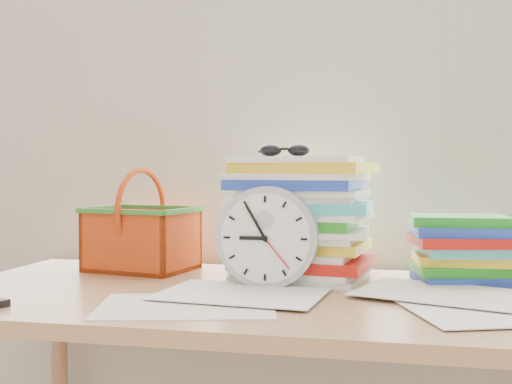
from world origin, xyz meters
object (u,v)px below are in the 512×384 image
(paper_stack, at_px, (299,218))
(book_stack, at_px, (461,249))
(desk, at_px, (266,327))
(basket, at_px, (142,220))
(clock, at_px, (267,237))

(paper_stack, xyz_separation_m, book_stack, (0.37, 0.01, -0.07))
(desk, height_order, basket, basket)
(desk, distance_m, basket, 0.47)
(basket, bearing_deg, clock, -14.32)
(clock, height_order, book_stack, clock)
(paper_stack, distance_m, clock, 0.15)
(desk, xyz_separation_m, clock, (-0.01, 0.04, 0.18))
(clock, xyz_separation_m, basket, (-0.36, 0.17, 0.02))
(clock, bearing_deg, book_stack, 19.47)
(desk, relative_size, basket, 5.48)
(basket, bearing_deg, book_stack, 9.20)
(paper_stack, xyz_separation_m, clock, (-0.05, -0.14, -0.03))
(paper_stack, bearing_deg, basket, 175.43)
(paper_stack, relative_size, basket, 1.27)
(desk, relative_size, book_stack, 5.43)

